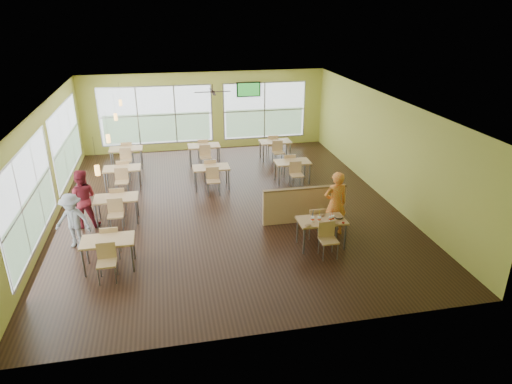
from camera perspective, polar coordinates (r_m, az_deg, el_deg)
The scene contains 20 objects.
room at distance 13.56m, azimuth -3.81°, elevation 4.54°, with size 12.00×12.04×3.20m.
window_bays at distance 16.46m, azimuth -14.54°, elevation 6.71°, with size 9.24×10.24×2.38m.
main_table at distance 11.66m, azimuth 8.20°, elevation -3.96°, with size 1.22×1.52×0.87m.
half_wall_divider at distance 12.95m, azimuth 6.08°, elevation -1.57°, with size 2.40×0.14×1.04m.
dining_tables at distance 15.40m, azimuth -8.48°, elevation 2.79°, with size 6.92×8.72×0.87m.
pendant_lights at distance 13.94m, azimuth -17.56°, elevation 7.71°, with size 0.11×7.31×0.86m.
ceiling_fan at distance 16.12m, azimuth -5.45°, elevation 12.38°, with size 1.25×1.25×0.29m.
tv_backwall at distance 19.28m, azimuth -0.94°, elevation 12.70°, with size 1.00×0.07×0.60m.
man_plaid at distance 12.21m, azimuth 9.88°, elevation -1.45°, with size 0.65×0.43×1.78m, color #FE571C.
patron_maroon at distance 13.36m, azimuth -20.91°, elevation -0.78°, with size 0.81×0.63×1.66m, color maroon.
patron_grey at distance 12.37m, azimuth -21.94°, elevation -3.36°, with size 0.94×0.54×1.46m, color slate.
cup_blue at distance 11.46m, azimuth 7.09°, elevation -3.35°, with size 0.10×0.10×0.36m.
cup_yellow at distance 11.48m, azimuth 7.91°, elevation -3.36°, with size 0.09×0.09×0.34m.
cup_red_near at distance 11.55m, azimuth 9.29°, elevation -3.29°, with size 0.09×0.09×0.33m.
cup_red_far at distance 11.58m, azimuth 9.52°, elevation -3.20°, with size 0.10×0.10×0.36m.
food_basket at distance 11.74m, azimuth 10.30°, elevation -3.10°, with size 0.23×0.23×0.05m.
ketchup_cup at distance 11.51m, azimuth 10.87°, elevation -3.79°, with size 0.06×0.06×0.03m, color #960B00.
wrapper_left at distance 11.24m, azimuth 6.52°, elevation -4.16°, with size 0.17×0.15×0.04m, color #A58050.
wrapper_mid at distance 11.80m, azimuth 8.15°, elevation -2.86°, with size 0.18×0.16×0.04m, color #A58050.
wrapper_right at distance 11.44m, azimuth 9.94°, elevation -3.87°, with size 0.15×0.14×0.04m, color #A58050.
Camera 1 is at (-1.68, -12.77, 5.84)m, focal length 32.00 mm.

